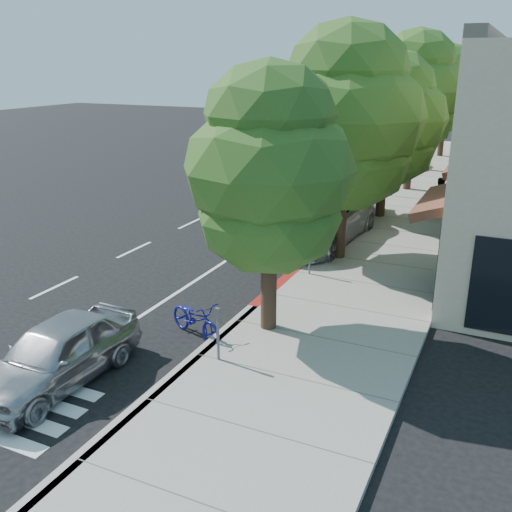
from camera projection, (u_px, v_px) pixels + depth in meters
The scene contains 18 objects.
ground at pixel (268, 298), 16.56m from camera, with size 120.00×120.00×0.00m, color black.
sidewalk at pixel (403, 233), 22.48m from camera, with size 4.60×56.00×0.15m, color gray.
curb at pixel (346, 226), 23.39m from camera, with size 0.30×56.00×0.15m, color #9E998E.
curb_red_segment at pixel (281, 284), 17.39m from camera, with size 0.32×4.00×0.15m, color maroon.
street_tree_0 at pixel (270, 172), 13.15m from camera, with size 4.06×4.06×6.63m.
street_tree_1 at pixel (345, 120), 18.08m from camera, with size 5.13×5.13×7.80m.
street_tree_2 at pixel (387, 120), 23.40m from camera, with size 4.99×4.99×7.06m.
street_tree_3 at pixel (415, 93), 28.28m from camera, with size 4.86×4.86×8.08m.
street_tree_4 at pixel (433, 95), 33.56m from camera, with size 4.07×4.07×7.30m.
street_tree_5 at pixel (447, 89), 38.69m from camera, with size 5.06×5.06×7.65m.
cyclist at pixel (285, 238), 19.12m from camera, with size 0.64×0.42×1.74m, color silver.
bicycle at pixel (196, 319), 14.08m from camera, with size 0.65×1.87×0.98m, color navy.
silver_suv at pixel (315, 221), 21.18m from camera, with size 2.95×6.41×1.78m, color silver.
dark_sedan at pixel (342, 203), 24.23m from camera, with size 1.67×4.79×1.58m, color black.
white_pickup at pixel (358, 171), 31.41m from camera, with size 2.09×5.14×1.49m, color silver.
dark_suv_far at pixel (396, 155), 35.72m from camera, with size 2.13×5.29×1.80m, color black.
near_car_a at pixel (57, 353), 12.01m from camera, with size 1.65×4.09×1.39m, color #AFAFB4.
pedestrian at pixel (439, 198), 24.06m from camera, with size 0.85×0.66×1.75m, color black.
Camera 1 is at (6.12, -13.98, 6.55)m, focal length 40.00 mm.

